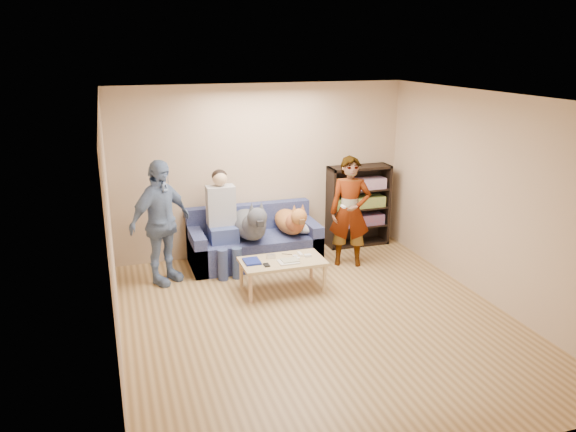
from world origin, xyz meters
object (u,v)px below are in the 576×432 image
object	(u,v)px
coffee_table	(282,263)
bookshelf	(358,204)
person_standing_right	(350,212)
person_standing_left	(161,223)
camera_silver	(271,256)
notebook_blue	(252,261)
sofa	(254,244)
person_seated	(223,217)
dog_tan	(291,221)
dog_gray	(250,224)

from	to	relation	value
coffee_table	bookshelf	world-z (taller)	bookshelf
person_standing_right	coffee_table	bearing A→B (deg)	-131.92
person_standing_left	camera_silver	xyz separation A→B (m)	(1.35, -0.63, -0.41)
notebook_blue	camera_silver	distance (m)	0.29
sofa	person_seated	xyz separation A→B (m)	(-0.48, -0.13, 0.49)
sofa	person_standing_left	bearing A→B (deg)	-165.36
dog_tan	coffee_table	bearing A→B (deg)	-114.26
person_standing_left	bookshelf	size ratio (longest dim) A/B	1.31
camera_silver	bookshelf	bearing A→B (deg)	33.97
person_standing_right	notebook_blue	world-z (taller)	person_standing_right
dog_tan	coffee_table	distance (m)	1.10
person_standing_left	dog_tan	bearing A→B (deg)	-29.25
dog_gray	coffee_table	distance (m)	0.98
person_seated	bookshelf	size ratio (longest dim) A/B	1.13
dog_tan	coffee_table	world-z (taller)	dog_tan
person_seated	dog_tan	xyz separation A→B (m)	(1.02, -0.01, -0.15)
person_standing_right	notebook_blue	distance (m)	1.74
dog_gray	person_standing_right	bearing A→B (deg)	-13.84
person_seated	dog_gray	bearing A→B (deg)	-9.07
person_standing_left	notebook_blue	distance (m)	1.35
person_seated	dog_gray	xyz separation A→B (m)	(0.39, -0.06, -0.11)
person_standing_right	camera_silver	world-z (taller)	person_standing_right
camera_silver	person_standing_right	bearing A→B (deg)	18.91
dog_gray	person_standing_left	bearing A→B (deg)	-172.47
person_standing_right	person_standing_left	size ratio (longest dim) A/B	0.95
person_standing_right	bookshelf	world-z (taller)	person_standing_right
person_standing_left	sofa	world-z (taller)	person_standing_left
sofa	coffee_table	world-z (taller)	sofa
dog_gray	bookshelf	xyz separation A→B (m)	(1.89, 0.42, 0.02)
person_standing_right	camera_silver	distance (m)	1.45
camera_silver	person_seated	size ratio (longest dim) A/B	0.07
person_seated	coffee_table	bearing A→B (deg)	-59.28
camera_silver	coffee_table	xyz separation A→B (m)	(0.12, -0.12, -0.07)
sofa	dog_gray	bearing A→B (deg)	-116.04
person_standing_left	dog_tan	world-z (taller)	person_standing_left
dog_gray	dog_tan	size ratio (longest dim) A/B	1.10
person_seated	person_standing_left	bearing A→B (deg)	-165.40
person_standing_right	camera_silver	bearing A→B (deg)	-138.45
person_standing_right	notebook_blue	bearing A→B (deg)	-139.28
person_standing_left	person_seated	bearing A→B (deg)	-21.23
sofa	person_seated	bearing A→B (deg)	-165.28
sofa	dog_tan	xyz separation A→B (m)	(0.54, -0.14, 0.34)
camera_silver	person_seated	distance (m)	1.03
sofa	dog_tan	world-z (taller)	dog_tan
person_standing_right	dog_gray	world-z (taller)	person_standing_right
notebook_blue	dog_tan	world-z (taller)	dog_tan
coffee_table	camera_silver	bearing A→B (deg)	135.00
camera_silver	dog_gray	size ratio (longest dim) A/B	0.09
camera_silver	coffee_table	bearing A→B (deg)	-45.00
person_standing_right	bookshelf	bearing A→B (deg)	80.29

